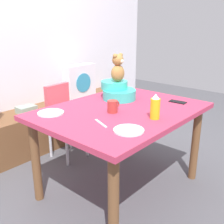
% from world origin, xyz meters
% --- Properties ---
extents(ground_plane, '(8.00, 8.00, 0.00)m').
position_xyz_m(ground_plane, '(0.00, 0.00, 0.00)').
color(ground_plane, '#4C4C51').
extents(back_wall, '(4.40, 0.10, 2.60)m').
position_xyz_m(back_wall, '(0.00, 1.52, 1.30)').
color(back_wall, silver).
rests_on(back_wall, ground_plane).
extents(window_bench, '(2.60, 0.44, 0.46)m').
position_xyz_m(window_bench, '(0.00, 1.25, 0.23)').
color(window_bench, brown).
rests_on(window_bench, ground_plane).
extents(pillow_floral_right, '(0.44, 0.15, 0.44)m').
position_xyz_m(pillow_floral_right, '(0.66, 1.23, 0.68)').
color(pillow_floral_right, silver).
rests_on(pillow_floral_right, window_bench).
extents(book_stack, '(0.20, 0.14, 0.07)m').
position_xyz_m(book_stack, '(-0.12, 1.25, 0.50)').
color(book_stack, gray).
rests_on(book_stack, window_bench).
extents(dining_table, '(1.32, 1.00, 0.74)m').
position_xyz_m(dining_table, '(0.00, 0.00, 0.64)').
color(dining_table, '#B73351').
rests_on(dining_table, ground_plane).
extents(highchair, '(0.34, 0.46, 0.79)m').
position_xyz_m(highchair, '(0.08, 0.81, 0.52)').
color(highchair, '#D84C59').
rests_on(highchair, ground_plane).
extents(infant_seat_teal, '(0.30, 0.33, 0.16)m').
position_xyz_m(infant_seat_teal, '(0.21, 0.21, 0.81)').
color(infant_seat_teal, '#35C2AD').
rests_on(infant_seat_teal, dining_table).
extents(teddy_bear, '(0.13, 0.12, 0.25)m').
position_xyz_m(teddy_bear, '(0.21, 0.21, 1.02)').
color(teddy_bear, '#9E763D').
rests_on(teddy_bear, infant_seat_teal).
extents(ketchup_bottle, '(0.07, 0.07, 0.18)m').
position_xyz_m(ketchup_bottle, '(-0.02, -0.33, 0.83)').
color(ketchup_bottle, gold).
rests_on(ketchup_bottle, dining_table).
extents(coffee_mug, '(0.12, 0.08, 0.09)m').
position_xyz_m(coffee_mug, '(-0.11, -0.01, 0.79)').
color(coffee_mug, '#9E332D').
rests_on(coffee_mug, dining_table).
extents(dinner_plate_near, '(0.20, 0.20, 0.01)m').
position_xyz_m(dinner_plate_near, '(-0.45, 0.33, 0.75)').
color(dinner_plate_near, white).
rests_on(dinner_plate_near, dining_table).
extents(dinner_plate_far, '(0.20, 0.20, 0.01)m').
position_xyz_m(dinner_plate_far, '(-0.33, -0.33, 0.75)').
color(dinner_plate_far, white).
rests_on(dinner_plate_far, dining_table).
extents(cell_phone, '(0.08, 0.15, 0.01)m').
position_xyz_m(cell_phone, '(0.47, -0.25, 0.74)').
color(cell_phone, black).
rests_on(cell_phone, dining_table).
extents(table_fork, '(0.08, 0.16, 0.01)m').
position_xyz_m(table_fork, '(-0.35, -0.11, 0.74)').
color(table_fork, silver).
rests_on(table_fork, dining_table).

